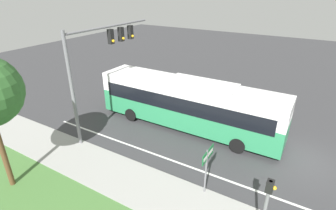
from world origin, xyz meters
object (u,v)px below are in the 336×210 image
(bus, at_px, (188,102))
(street_sign, at_px, (207,163))
(signal_gantry, at_px, (101,55))
(pedestrian_signal, at_px, (266,203))

(bus, bearing_deg, street_sign, -145.40)
(signal_gantry, distance_m, street_sign, 9.16)
(signal_gantry, height_order, pedestrian_signal, signal_gantry)
(bus, distance_m, street_sign, 6.29)
(pedestrian_signal, bearing_deg, signal_gantry, 70.76)
(signal_gantry, distance_m, pedestrian_signal, 12.04)
(signal_gantry, relative_size, pedestrian_signal, 2.38)
(bus, xyz_separation_m, signal_gantry, (-2.81, 4.62, 3.19))
(signal_gantry, bearing_deg, pedestrian_signal, -109.24)
(bus, relative_size, pedestrian_signal, 4.11)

